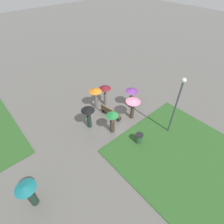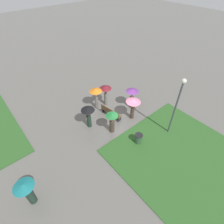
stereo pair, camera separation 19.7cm
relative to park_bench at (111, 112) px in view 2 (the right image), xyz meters
name	(u,v)px [view 2 (the right image)]	position (x,y,z in m)	size (l,w,h in m)	color
ground_plane	(120,118)	(-0.62, -0.53, -0.47)	(90.00, 90.00, 0.00)	#66635E
lawn_patch_near	(194,166)	(-7.03, -1.07, -0.44)	(9.94, 8.09, 0.06)	#2D5B26
park_bench	(111,112)	(0.00, 0.00, 0.00)	(1.97, 0.71, 0.90)	brown
lamp_post	(177,101)	(-4.15, -2.26, 2.51)	(0.32, 0.32, 4.68)	#474C51
trash_bin	(138,139)	(-3.36, 0.24, -0.08)	(0.57, 0.57, 0.79)	#335638
crowd_person_black	(88,114)	(0.25, 1.98, 0.84)	(1.03, 1.03, 1.88)	#1E3328
crowd_person_pink	(133,103)	(-1.24, -1.25, 1.06)	(1.16, 1.16, 1.97)	#47382D
crowd_person_purple	(132,94)	(-0.16, -2.22, 0.91)	(1.06, 1.06, 1.91)	#47382D
crowd_person_orange	(96,93)	(1.73, 0.18, 1.06)	(1.07, 1.07, 2.00)	slate
crowd_person_green	(112,120)	(-1.32, 0.98, 0.70)	(0.92, 0.92, 1.83)	#47382D
crowd_person_maroon	(105,90)	(1.56, -0.72, 1.05)	(1.03, 1.03, 1.99)	slate
lone_walker_mid_plaza	(27,191)	(-2.48, 7.61, 0.76)	(1.05, 1.05, 1.89)	#1E3328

